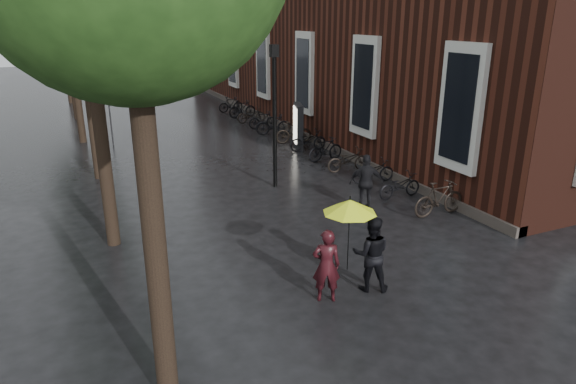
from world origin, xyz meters
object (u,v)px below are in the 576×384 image
person_black (371,254)px  ad_lightbox (298,126)px  pedestrian_walking (366,182)px  lamp_post (275,103)px  parked_bicycles (301,137)px  person_burgundy (326,265)px

person_black → ad_lightbox: size_ratio=0.85×
pedestrian_walking → lamp_post: (-1.61, 3.05, 1.97)m
parked_bicycles → ad_lightbox: size_ratio=9.87×
person_burgundy → pedestrian_walking: bearing=-108.2°
person_black → pedestrian_walking: bearing=-93.5°
person_black → pedestrian_walking: 4.73m
person_black → ad_lightbox: ad_lightbox is taller
person_burgundy → ad_lightbox: (4.90, 11.58, 0.18)m
person_burgundy → pedestrian_walking: 5.37m
pedestrian_walking → parked_bicycles: bearing=-78.0°
person_black → parked_bicycles: (4.00, 11.54, -0.35)m
person_burgundy → parked_bicycles: 12.62m
lamp_post → person_burgundy: bearing=-105.1°
person_burgundy → parked_bicycles: person_burgundy is taller
person_burgundy → ad_lightbox: ad_lightbox is taller
person_black → ad_lightbox: bearing=-80.4°
parked_bicycles → person_burgundy: bearing=-113.6°
person_burgundy → parked_bicycles: (5.06, 11.56, -0.31)m
parked_bicycles → ad_lightbox: bearing=171.6°
person_burgundy → person_black: 1.06m
person_black → lamp_post: (0.86, 7.09, 1.99)m
pedestrian_walking → person_black: bearing=82.1°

